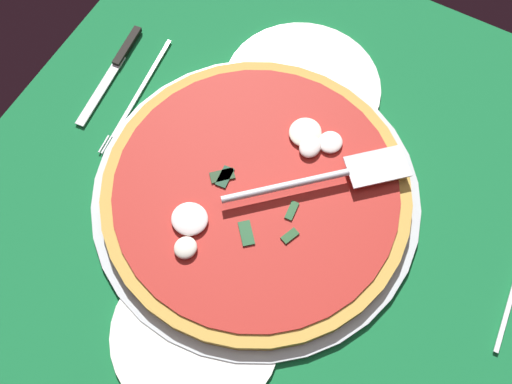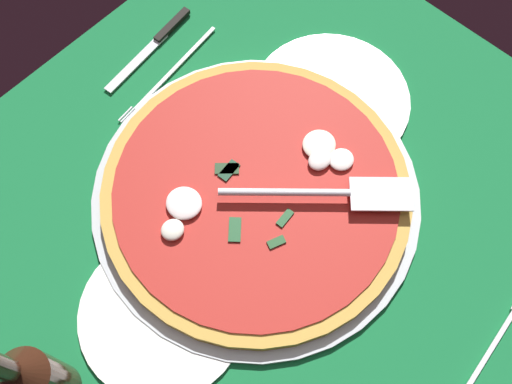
# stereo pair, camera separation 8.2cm
# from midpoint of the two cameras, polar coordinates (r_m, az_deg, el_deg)

# --- Properties ---
(ground_plane) EXTENTS (0.91, 0.91, 0.01)m
(ground_plane) POSITION_cam_midpoint_polar(r_m,az_deg,el_deg) (0.83, 0.48, -3.11)
(ground_plane) COLOR #146332
(checker_pattern) EXTENTS (0.91, 0.91, 0.00)m
(checker_pattern) POSITION_cam_midpoint_polar(r_m,az_deg,el_deg) (0.83, 0.48, -2.99)
(checker_pattern) COLOR white
(checker_pattern) RESTS_ON ground_plane
(pizza_pan) EXTENTS (0.46, 0.46, 0.01)m
(pizza_pan) POSITION_cam_midpoint_polar(r_m,az_deg,el_deg) (0.83, -2.79, -0.76)
(pizza_pan) COLOR #ACB5BA
(pizza_pan) RESTS_ON ground_plane
(dinner_plate_left) EXTENTS (0.22, 0.22, 0.01)m
(dinner_plate_left) POSITION_cam_midpoint_polar(r_m,az_deg,el_deg) (0.79, -8.79, -13.44)
(dinner_plate_left) COLOR white
(dinner_plate_left) RESTS_ON ground_plane
(dinner_plate_right) EXTENTS (0.24, 0.24, 0.01)m
(dinner_plate_right) POSITION_cam_midpoint_polar(r_m,az_deg,el_deg) (0.92, 1.84, 9.69)
(dinner_plate_right) COLOR white
(dinner_plate_right) RESTS_ON ground_plane
(pizza) EXTENTS (0.43, 0.43, 0.03)m
(pizza) POSITION_cam_midpoint_polar(r_m,az_deg,el_deg) (0.82, -2.84, -0.29)
(pizza) COLOR gold
(pizza) RESTS_ON pizza_pan
(pizza_server) EXTENTS (0.20, 0.21, 0.01)m
(pizza_server) POSITION_cam_midpoint_polar(r_m,az_deg,el_deg) (0.80, 3.55, 1.03)
(pizza_server) COLOR silver
(pizza_server) RESTS_ON pizza
(place_setting_far) EXTENTS (0.22, 0.14, 0.01)m
(place_setting_far) POSITION_cam_midpoint_polar(r_m,az_deg,el_deg) (0.96, -14.69, 9.91)
(place_setting_far) COLOR white
(place_setting_far) RESTS_ON ground_plane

